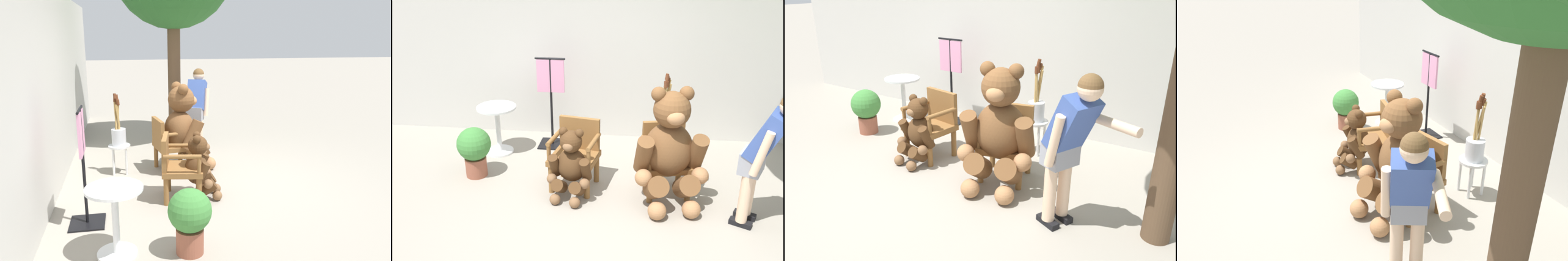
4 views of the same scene
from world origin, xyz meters
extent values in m
plane|color=gray|center=(0.00, 0.00, 0.00)|extent=(60.00, 60.00, 0.00)
cube|color=beige|center=(0.00, 2.40, 1.40)|extent=(10.00, 0.16, 2.80)
cube|color=brown|center=(-0.56, 0.66, 0.41)|extent=(0.64, 0.61, 0.07)
cylinder|color=brown|center=(-0.83, 0.49, 0.18)|extent=(0.07, 0.07, 0.37)
cylinder|color=brown|center=(-0.38, 0.41, 0.18)|extent=(0.07, 0.07, 0.37)
cylinder|color=brown|center=(-0.75, 0.90, 0.18)|extent=(0.07, 0.07, 0.37)
cylinder|color=brown|center=(-0.30, 0.82, 0.18)|extent=(0.07, 0.07, 0.37)
cube|color=brown|center=(-0.52, 0.88, 0.65)|extent=(0.52, 0.15, 0.42)
cylinder|color=brown|center=(-0.81, 0.70, 0.66)|extent=(0.14, 0.48, 0.06)
cylinder|color=brown|center=(-0.85, 0.49, 0.55)|extent=(0.05, 0.05, 0.22)
cylinder|color=brown|center=(-0.32, 0.61, 0.66)|extent=(0.14, 0.48, 0.06)
cylinder|color=brown|center=(-0.36, 0.41, 0.55)|extent=(0.05, 0.05, 0.22)
cube|color=brown|center=(0.56, 0.66, 0.41)|extent=(0.65, 0.62, 0.07)
cylinder|color=brown|center=(0.38, 0.41, 0.18)|extent=(0.07, 0.07, 0.37)
cylinder|color=brown|center=(0.83, 0.49, 0.18)|extent=(0.07, 0.07, 0.37)
cylinder|color=brown|center=(0.30, 0.82, 0.18)|extent=(0.07, 0.07, 0.37)
cylinder|color=brown|center=(0.75, 0.91, 0.18)|extent=(0.07, 0.07, 0.37)
cube|color=brown|center=(0.52, 0.88, 0.65)|extent=(0.52, 0.16, 0.42)
cylinder|color=brown|center=(0.32, 0.61, 0.66)|extent=(0.15, 0.48, 0.06)
cylinder|color=brown|center=(0.36, 0.40, 0.55)|extent=(0.05, 0.05, 0.22)
cylinder|color=brown|center=(0.81, 0.70, 0.66)|extent=(0.15, 0.48, 0.06)
cylinder|color=brown|center=(0.85, 0.50, 0.55)|extent=(0.05, 0.05, 0.22)
ellipsoid|color=brown|center=(0.56, 0.54, 0.64)|extent=(0.66, 0.59, 0.67)
sphere|color=brown|center=(0.57, 0.50, 1.15)|extent=(0.42, 0.42, 0.42)
ellipsoid|color=#A47148|center=(0.61, 0.33, 1.12)|extent=(0.23, 0.19, 0.16)
sphere|color=black|center=(0.61, 0.33, 1.13)|extent=(0.06, 0.06, 0.06)
sphere|color=brown|center=(0.41, 0.50, 1.33)|extent=(0.17, 0.17, 0.17)
sphere|color=brown|center=(0.72, 0.56, 1.33)|extent=(0.17, 0.17, 0.17)
cylinder|color=brown|center=(0.28, 0.37, 0.64)|extent=(0.26, 0.40, 0.50)
sphere|color=#A47148|center=(0.29, 0.24, 0.42)|extent=(0.20, 0.20, 0.20)
cylinder|color=brown|center=(0.89, 0.49, 0.64)|extent=(0.26, 0.40, 0.50)
sphere|color=#A47148|center=(0.93, 0.36, 0.42)|extent=(0.20, 0.20, 0.20)
cylinder|color=brown|center=(0.44, 0.26, 0.28)|extent=(0.32, 0.45, 0.39)
sphere|color=#A47148|center=(0.46, 0.06, 0.11)|extent=(0.21, 0.21, 0.21)
cylinder|color=brown|center=(0.79, 0.33, 0.28)|extent=(0.32, 0.45, 0.39)
sphere|color=#A47148|center=(0.84, 0.14, 0.11)|extent=(0.21, 0.21, 0.21)
ellipsoid|color=#4C3019|center=(-0.56, 0.48, 0.40)|extent=(0.41, 0.36, 0.42)
sphere|color=#4C3019|center=(-0.57, 0.46, 0.72)|extent=(0.26, 0.26, 0.26)
ellipsoid|color=brown|center=(-0.59, 0.35, 0.70)|extent=(0.14, 0.12, 0.10)
sphere|color=black|center=(-0.59, 0.35, 0.71)|extent=(0.04, 0.04, 0.04)
sphere|color=#4C3019|center=(-0.66, 0.49, 0.84)|extent=(0.10, 0.10, 0.10)
sphere|color=#4C3019|center=(-0.47, 0.45, 0.84)|extent=(0.10, 0.10, 0.10)
cylinder|color=#4C3019|center=(-0.77, 0.44, 0.40)|extent=(0.16, 0.25, 0.31)
sphere|color=brown|center=(-0.79, 0.36, 0.26)|extent=(0.12, 0.12, 0.12)
cylinder|color=#4C3019|center=(-0.39, 0.37, 0.40)|extent=(0.16, 0.25, 0.31)
sphere|color=brown|center=(-0.39, 0.29, 0.26)|extent=(0.12, 0.12, 0.12)
cylinder|color=#4C3019|center=(-0.70, 0.35, 0.18)|extent=(0.20, 0.28, 0.24)
sphere|color=brown|center=(-0.73, 0.22, 0.07)|extent=(0.13, 0.13, 0.13)
cylinder|color=#4C3019|center=(-0.48, 0.31, 0.18)|extent=(0.20, 0.28, 0.24)
sphere|color=brown|center=(-0.49, 0.18, 0.07)|extent=(0.13, 0.13, 0.13)
cube|color=black|center=(1.37, 0.05, 0.03)|extent=(0.26, 0.19, 0.06)
cylinder|color=beige|center=(1.37, 0.05, 0.47)|extent=(0.12, 0.12, 0.82)
cube|color=black|center=(1.45, 0.21, 0.03)|extent=(0.26, 0.19, 0.06)
cylinder|color=beige|center=(1.45, 0.21, 0.47)|extent=(0.12, 0.12, 0.82)
cube|color=gray|center=(1.41, 0.13, 0.75)|extent=(0.33, 0.37, 0.24)
cube|color=#385199|center=(1.51, 0.08, 1.07)|extent=(0.50, 0.46, 0.57)
sphere|color=beige|center=(1.65, 0.01, 1.42)|extent=(0.21, 0.21, 0.21)
sphere|color=brown|center=(1.65, 0.01, 1.44)|extent=(0.21, 0.21, 0.21)
cylinder|color=beige|center=(1.82, 0.15, 1.12)|extent=(0.54, 0.32, 0.09)
cylinder|color=beige|center=(1.43, -0.09, 0.95)|extent=(0.20, 0.16, 0.51)
cylinder|color=silver|center=(0.57, 1.49, 0.45)|extent=(0.34, 0.34, 0.03)
cylinder|color=silver|center=(0.66, 1.59, 0.22)|extent=(0.04, 0.04, 0.43)
cylinder|color=silver|center=(0.47, 1.59, 0.22)|extent=(0.04, 0.04, 0.43)
cylinder|color=silver|center=(0.66, 1.39, 0.22)|extent=(0.04, 0.04, 0.43)
cylinder|color=silver|center=(0.47, 1.39, 0.22)|extent=(0.04, 0.04, 0.43)
cylinder|color=silver|center=(0.57, 1.49, 0.59)|extent=(0.22, 0.22, 0.26)
cylinder|color=tan|center=(0.54, 1.48, 0.82)|extent=(0.05, 0.09, 0.57)
cylinder|color=#592D19|center=(0.54, 1.48, 1.15)|extent=(0.05, 0.05, 0.09)
cylinder|color=tan|center=(0.56, 1.50, 0.86)|extent=(0.10, 0.09, 0.64)
cylinder|color=#592D19|center=(0.56, 1.50, 1.22)|extent=(0.05, 0.05, 0.09)
cylinder|color=tan|center=(0.58, 1.53, 0.84)|extent=(0.10, 0.05, 0.61)
cylinder|color=#592D19|center=(0.58, 1.53, 1.18)|extent=(0.05, 0.05, 0.09)
cylinder|color=tan|center=(0.57, 1.49, 0.82)|extent=(0.05, 0.05, 0.57)
cylinder|color=#592D19|center=(0.57, 1.49, 1.15)|extent=(0.05, 0.05, 0.08)
cylinder|color=tan|center=(0.55, 1.48, 0.82)|extent=(0.05, 0.06, 0.56)
cylinder|color=#592D19|center=(0.55, 1.48, 1.14)|extent=(0.05, 0.05, 0.09)
cylinder|color=tan|center=(0.56, 1.52, 0.87)|extent=(0.12, 0.05, 0.66)
cylinder|color=#592D19|center=(0.56, 1.52, 1.24)|extent=(0.06, 0.05, 0.09)
cylinder|color=silver|center=(-1.81, 1.51, 0.70)|extent=(0.56, 0.56, 0.03)
cylinder|color=silver|center=(-1.81, 1.51, 0.34)|extent=(0.07, 0.07, 0.69)
cylinder|color=silver|center=(-1.81, 1.51, 0.01)|extent=(0.40, 0.40, 0.03)
cylinder|color=brown|center=(-1.90, 0.79, 0.13)|extent=(0.28, 0.28, 0.26)
sphere|color=#3D7F38|center=(-1.90, 0.79, 0.46)|extent=(0.44, 0.44, 0.44)
cube|color=black|center=(-1.08, 1.86, 0.01)|extent=(0.40, 0.40, 0.02)
cylinder|color=black|center=(-1.08, 1.86, 0.68)|extent=(0.04, 0.04, 1.35)
cylinder|color=black|center=(-1.08, 1.86, 1.35)|extent=(0.44, 0.03, 0.03)
cube|color=pink|center=(-1.08, 1.86, 1.09)|extent=(0.40, 0.03, 0.48)
camera|label=1|loc=(-5.29, 1.37, 2.13)|focal=35.00mm
camera|label=2|loc=(0.18, -4.11, 2.86)|focal=40.00mm
camera|label=3|loc=(2.46, -2.93, 2.24)|focal=35.00mm
camera|label=4|loc=(3.71, -1.23, 2.64)|focal=35.00mm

